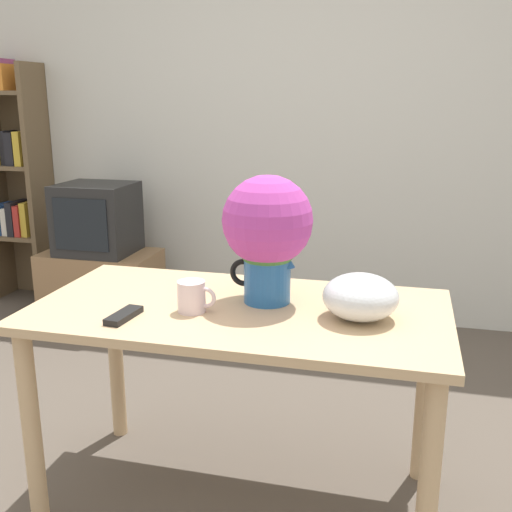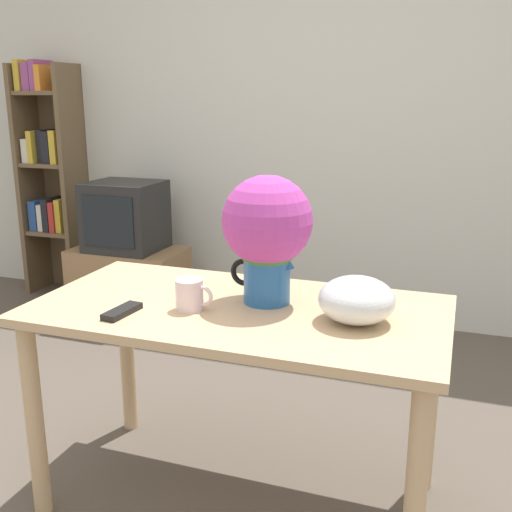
{
  "view_description": "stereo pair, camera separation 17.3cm",
  "coord_description": "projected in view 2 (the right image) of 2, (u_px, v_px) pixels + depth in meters",
  "views": [
    {
      "loc": [
        0.67,
        -1.67,
        1.41
      ],
      "look_at": [
        0.19,
        0.2,
        0.89
      ],
      "focal_mm": 42.0,
      "sensor_mm": 36.0,
      "label": 1
    },
    {
      "loc": [
        0.83,
        -1.62,
        1.41
      ],
      "look_at": [
        0.19,
        0.2,
        0.89
      ],
      "focal_mm": 42.0,
      "sensor_mm": 36.0,
      "label": 2
    }
  ],
  "objects": [
    {
      "name": "remote_control",
      "position": [
        122.0,
        311.0,
        1.91
      ],
      "size": [
        0.07,
        0.16,
        0.02
      ],
      "color": "black",
      "rests_on": "table"
    },
    {
      "name": "flower_vase",
      "position": [
        267.0,
        231.0,
        1.96
      ],
      "size": [
        0.3,
        0.3,
        0.43
      ],
      "color": "#235B9E",
      "rests_on": "table"
    },
    {
      "name": "tv_set",
      "position": [
        125.0,
        216.0,
        3.82
      ],
      "size": [
        0.45,
        0.41,
        0.44
      ],
      "color": "black",
      "rests_on": "tv_stand"
    },
    {
      "name": "ground_plane",
      "position": [
        186.0,
        510.0,
        2.11
      ],
      "size": [
        12.0,
        12.0,
        0.0
      ],
      "primitive_type": "plane",
      "color": "brown"
    },
    {
      "name": "white_bowl",
      "position": [
        357.0,
        300.0,
        1.83
      ],
      "size": [
        0.24,
        0.24,
        0.14
      ],
      "color": "silver",
      "rests_on": "table"
    },
    {
      "name": "table",
      "position": [
        238.0,
        337.0,
        2.01
      ],
      "size": [
        1.37,
        0.71,
        0.74
      ],
      "color": "tan",
      "rests_on": "ground_plane"
    },
    {
      "name": "wall_back",
      "position": [
        328.0,
        115.0,
        3.68
      ],
      "size": [
        8.0,
        0.05,
        2.6
      ],
      "color": "silver",
      "rests_on": "ground_plane"
    },
    {
      "name": "bookshelf",
      "position": [
        52.0,
        170.0,
        4.28
      ],
      "size": [
        0.42,
        0.29,
        1.65
      ],
      "color": "brown",
      "rests_on": "ground_plane"
    },
    {
      "name": "coffee_mug",
      "position": [
        190.0,
        295.0,
        1.94
      ],
      "size": [
        0.13,
        0.09,
        0.1
      ],
      "color": "silver",
      "rests_on": "table"
    },
    {
      "name": "tv_stand",
      "position": [
        129.0,
        282.0,
        3.94
      ],
      "size": [
        0.72,
        0.41,
        0.45
      ],
      "color": "#8E6B47",
      "rests_on": "ground_plane"
    }
  ]
}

